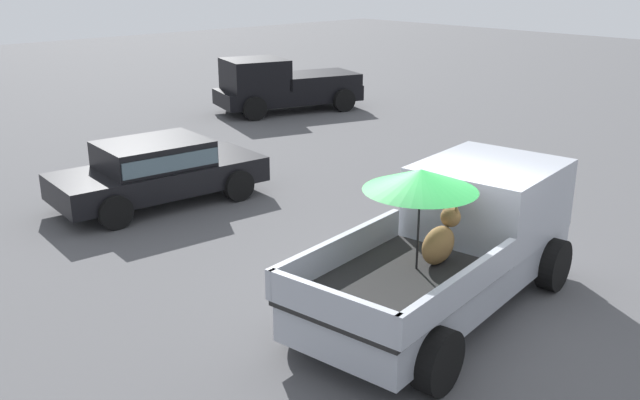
# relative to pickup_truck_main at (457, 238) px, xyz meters

# --- Properties ---
(ground_plane) EXTENTS (80.00, 80.00, 0.00)m
(ground_plane) POSITION_rel_pickup_truck_main_xyz_m (-0.44, -0.07, -0.99)
(ground_plane) COLOR #4C4C4F
(pickup_truck_main) EXTENTS (5.27, 2.85, 2.26)m
(pickup_truck_main) POSITION_rel_pickup_truck_main_xyz_m (0.00, 0.00, 0.00)
(pickup_truck_main) COLOR black
(pickup_truck_main) RESTS_ON ground
(pickup_truck_red) EXTENTS (5.11, 3.20, 1.80)m
(pickup_truck_red) POSITION_rel_pickup_truck_main_xyz_m (7.14, 12.50, -0.12)
(pickup_truck_red) COLOR black
(pickup_truck_red) RESTS_ON ground
(parked_sedan_near) EXTENTS (4.43, 2.24, 1.33)m
(parked_sedan_near) POSITION_rel_pickup_truck_main_xyz_m (-0.89, 6.89, -0.25)
(parked_sedan_near) COLOR black
(parked_sedan_near) RESTS_ON ground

